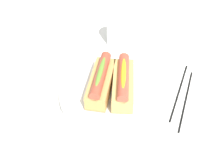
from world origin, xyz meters
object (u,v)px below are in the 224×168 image
Objects in this scene: hotdog_back at (101,81)px; chopstick_near at (179,91)px; water_glass at (118,33)px; hotdog_front at (123,83)px; chopstick_far at (186,99)px; serving_bowl at (112,94)px.

hotdog_back is 0.71× the size of chopstick_near.
chopstick_near is at bearing -85.50° from hotdog_back.
water_glass is (0.23, -0.05, -0.02)m from hotdog_back.
hotdog_back is at bearing 116.80° from chopstick_near.
hotdog_back reaches higher than water_glass.
hotdog_front reaches higher than chopstick_near.
chopstick_near is (-0.22, -0.15, -0.04)m from water_glass.
chopstick_far is at bearing -146.13° from water_glass.
water_glass is at bearing 54.14° from chopstick_far.
chopstick_far is (-0.01, -0.16, -0.06)m from hotdog_front.
hotdog_back is at bearing 81.91° from hotdog_front.
chopstick_far is at bearing -92.16° from hotdog_front.
hotdog_front reaches higher than water_glass.
hotdog_front is 0.17m from chopstick_far.
hotdog_front is 0.06m from hotdog_back.
hotdog_back is (0.01, 0.05, 0.00)m from hotdog_front.
chopstick_near is at bearing -83.58° from serving_bowl.
chopstick_near is (0.02, -0.15, -0.06)m from hotdog_front.
serving_bowl is 1.78× the size of hotdog_front.
water_glass is at bearing -5.95° from serving_bowl.
hotdog_back is 0.24m from water_glass.
serving_bowl is at bearing -98.09° from hotdog_back.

